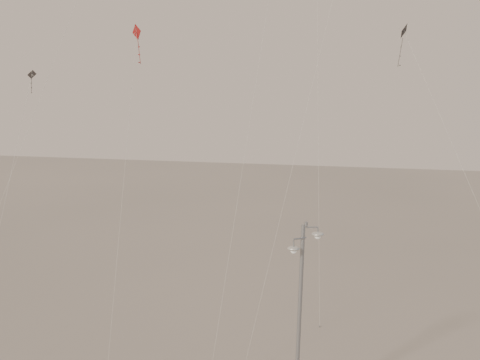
# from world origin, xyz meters

# --- Properties ---
(street_lamp) EXTENTS (1.46, 1.04, 8.79)m
(street_lamp) POSITION_xyz_m (2.45, 0.76, 4.69)
(street_lamp) COLOR #96999F
(street_lamp) RESTS_ON ground
(kite_1) EXTENTS (0.84, 13.29, 21.66)m
(kite_1) POSITION_xyz_m (-1.57, 11.87, 16.50)
(kite_1) COLOR #312B29
(kite_1) RESTS_ON ground
(kite_3) EXTENTS (1.28, 2.95, 17.27)m
(kite_3) POSITION_xyz_m (-6.32, 3.58, 13.38)
(kite_3) COLOR maroon
(kite_3) RESTS_ON ground
(kite_4) EXTENTS (8.00, 5.81, 17.53)m
(kite_4) POSITION_xyz_m (7.83, 9.27, 13.72)
(kite_4) COLOR #312B29
(kite_4) RESTS_ON ground
(kite_6) EXTENTS (3.11, 12.48, 15.14)m
(kite_6) POSITION_xyz_m (-15.32, 7.92, 10.56)
(kite_6) COLOR #312B29
(kite_6) RESTS_ON ground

